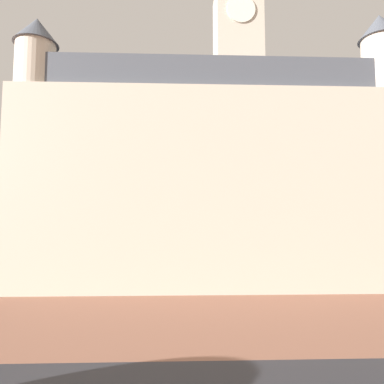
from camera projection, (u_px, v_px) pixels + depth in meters
name	position (u px, v px, depth m)	size (l,w,h in m)	color
landmark_building	(209.00, 178.00, 31.19)	(28.88, 14.50, 30.14)	beige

